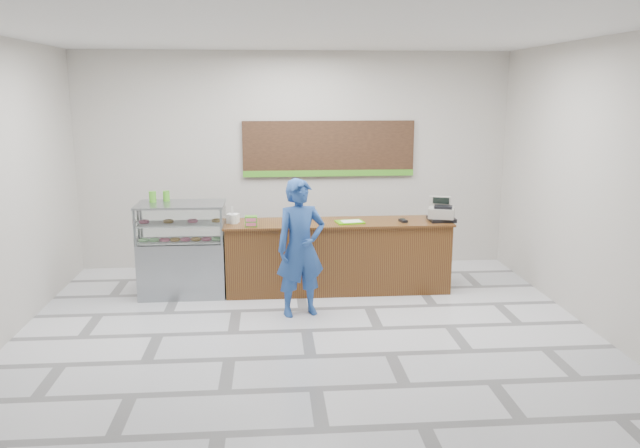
{
  "coord_description": "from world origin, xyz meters",
  "views": [
    {
      "loc": [
        -0.42,
        -7.17,
        2.87
      ],
      "look_at": [
        0.24,
        0.9,
        1.14
      ],
      "focal_mm": 35.0,
      "sensor_mm": 36.0,
      "label": 1
    }
  ],
  "objects": [
    {
      "name": "customer",
      "position": [
        -0.04,
        0.6,
        0.89
      ],
      "size": [
        0.74,
        0.59,
        1.79
      ],
      "primitive_type": "imported",
      "rotation": [
        0.0,
        0.0,
        0.27
      ],
      "color": "navy",
      "rests_on": "floor"
    },
    {
      "name": "straw_cup",
      "position": [
        -0.95,
        1.52,
        1.1
      ],
      "size": [
        0.09,
        0.09,
        0.13
      ],
      "primitive_type": "cylinder",
      "color": "silver",
      "rests_on": "sales_counter"
    },
    {
      "name": "cash_register",
      "position": [
        2.05,
        1.5,
        1.16
      ],
      "size": [
        0.46,
        0.47,
        0.34
      ],
      "rotation": [
        0.0,
        0.0,
        -0.34
      ],
      "color": "black",
      "rests_on": "sales_counter"
    },
    {
      "name": "display_case",
      "position": [
        -1.67,
        1.55,
        0.68
      ],
      "size": [
        1.22,
        0.72,
        1.33
      ],
      "color": "gray",
      "rests_on": "floor"
    },
    {
      "name": "green_cup_right",
      "position": [
        -1.89,
        1.76,
        1.4
      ],
      "size": [
        0.09,
        0.09,
        0.15
      ],
      "primitive_type": "cylinder",
      "color": "#489B22",
      "rests_on": "display_case"
    },
    {
      "name": "promo_box",
      "position": [
        -0.69,
        1.32,
        1.1
      ],
      "size": [
        0.17,
        0.11,
        0.15
      ],
      "primitive_type": "cube",
      "rotation": [
        0.0,
        0.0,
        0.0
      ],
      "color": "#489B22",
      "rests_on": "sales_counter"
    },
    {
      "name": "back_wall",
      "position": [
        0.0,
        3.0,
        1.75
      ],
      "size": [
        7.0,
        0.0,
        7.0
      ],
      "primitive_type": "plane",
      "rotation": [
        1.57,
        0.0,
        0.0
      ],
      "color": "beige",
      "rests_on": "floor"
    },
    {
      "name": "ceiling",
      "position": [
        0.0,
        0.0,
        3.5
      ],
      "size": [
        7.0,
        7.0,
        0.0
      ],
      "primitive_type": "plane",
      "rotation": [
        3.14,
        0.0,
        0.0
      ],
      "color": "silver",
      "rests_on": "back_wall"
    },
    {
      "name": "floor",
      "position": [
        0.0,
        0.0,
        0.0
      ],
      "size": [
        7.0,
        7.0,
        0.0
      ],
      "primitive_type": "plane",
      "color": "silver",
      "rests_on": "ground"
    },
    {
      "name": "donut_decal",
      "position": [
        0.68,
        1.5,
        1.03
      ],
      "size": [
        0.16,
        0.16,
        0.0
      ],
      "primitive_type": "cylinder",
      "color": "#D5587C",
      "rests_on": "sales_counter"
    },
    {
      "name": "serving_tray",
      "position": [
        0.71,
        1.46,
        1.04
      ],
      "size": [
        0.42,
        0.34,
        0.02
      ],
      "rotation": [
        0.0,
        0.0,
        0.16
      ],
      "color": "#4DB105",
      "rests_on": "sales_counter"
    },
    {
      "name": "sales_counter",
      "position": [
        0.55,
        1.55,
        0.52
      ],
      "size": [
        3.26,
        0.76,
        1.03
      ],
      "color": "brown",
      "rests_on": "floor"
    },
    {
      "name": "napkin_box",
      "position": [
        -0.95,
        1.59,
        1.09
      ],
      "size": [
        0.18,
        0.18,
        0.13
      ],
      "primitive_type": "cube",
      "rotation": [
        0.0,
        0.0,
        -0.25
      ],
      "color": "white",
      "rests_on": "sales_counter"
    },
    {
      "name": "menu_board",
      "position": [
        0.55,
        2.96,
        1.93
      ],
      "size": [
        2.8,
        0.06,
        0.9
      ],
      "color": "black",
      "rests_on": "back_wall"
    },
    {
      "name": "card_terminal",
      "position": [
        1.48,
        1.44,
        1.05
      ],
      "size": [
        0.11,
        0.17,
        0.04
      ],
      "primitive_type": "cube",
      "rotation": [
        0.0,
        0.0,
        0.23
      ],
      "color": "black",
      "rests_on": "sales_counter"
    },
    {
      "name": "green_cup_left",
      "position": [
        -2.07,
        1.68,
        1.41
      ],
      "size": [
        0.1,
        0.1,
        0.15
      ],
      "primitive_type": "cylinder",
      "color": "#489B22",
      "rests_on": "display_case"
    }
  ]
}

